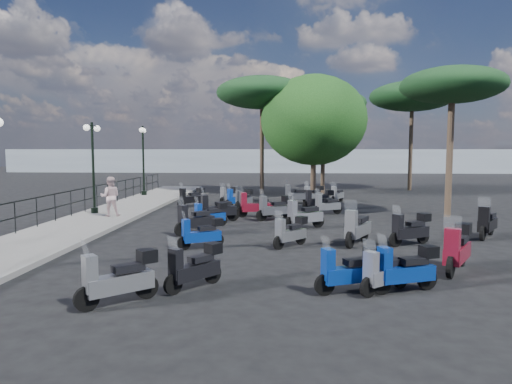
# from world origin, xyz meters

# --- Properties ---
(ground) EXTENTS (120.00, 120.00, 0.00)m
(ground) POSITION_xyz_m (0.00, 0.00, 0.00)
(ground) COLOR black
(ground) RESTS_ON ground
(sidewalk) EXTENTS (3.00, 30.00, 0.15)m
(sidewalk) POSITION_xyz_m (-6.50, 3.00, 0.07)
(sidewalk) COLOR slate
(sidewalk) RESTS_ON ground
(railing) EXTENTS (0.04, 26.04, 1.10)m
(railing) POSITION_xyz_m (-7.80, 2.80, 0.90)
(railing) COLOR black
(railing) RESTS_ON sidewalk
(lamp_post_1) EXTENTS (0.38, 1.19, 4.04)m
(lamp_post_1) POSITION_xyz_m (-7.19, 3.11, 2.46)
(lamp_post_1) COLOR black
(lamp_post_1) RESTS_ON sidewalk
(lamp_post_2) EXTENTS (0.46, 1.25, 4.29)m
(lamp_post_2) POSITION_xyz_m (-7.42, 11.19, 2.60)
(lamp_post_2) COLOR black
(lamp_post_2) RESTS_ON sidewalk
(pedestrian_far) EXTENTS (0.96, 0.82, 1.69)m
(pedestrian_far) POSITION_xyz_m (-6.08, 2.13, 1.00)
(pedestrian_far) COLOR #C6A6A9
(pedestrian_far) RESTS_ON sidewalk
(scooter_0) EXTENTS (1.36, 1.23, 1.33)m
(scooter_0) POSITION_xyz_m (-1.90, -8.35, 0.50)
(scooter_0) COLOR black
(scooter_0) RESTS_ON ground
(scooter_1) EXTENTS (1.35, 0.88, 1.18)m
(scooter_1) POSITION_xyz_m (-1.19, -3.28, 0.44)
(scooter_1) COLOR black
(scooter_1) RESTS_ON ground
(scooter_2) EXTENTS (1.31, 1.02, 1.21)m
(scooter_2) POSITION_xyz_m (-1.54, 0.55, 0.46)
(scooter_2) COLOR black
(scooter_2) RESTS_ON ground
(scooter_3) EXTENTS (1.70, 0.97, 1.46)m
(scooter_3) POSITION_xyz_m (-1.45, 1.76, 0.51)
(scooter_3) COLOR black
(scooter_3) RESTS_ON ground
(scooter_4) EXTENTS (1.25, 1.27, 1.29)m
(scooter_4) POSITION_xyz_m (-3.48, 6.52, 0.49)
(scooter_4) COLOR black
(scooter_4) RESTS_ON ground
(scooter_5) EXTENTS (0.86, 1.38, 1.20)m
(scooter_5) POSITION_xyz_m (-1.73, 8.14, 0.45)
(scooter_5) COLOR black
(scooter_5) RESTS_ON ground
(scooter_6) EXTENTS (1.10, 1.27, 1.22)m
(scooter_6) POSITION_xyz_m (-0.63, -7.26, 0.46)
(scooter_6) COLOR black
(scooter_6) RESTS_ON ground
(scooter_7) EXTENTS (1.28, 1.32, 1.38)m
(scooter_7) POSITION_xyz_m (-1.84, -1.00, 0.48)
(scooter_7) COLOR black
(scooter_7) RESTS_ON ground
(scooter_8) EXTENTS (1.52, 1.04, 1.35)m
(scooter_8) POSITION_xyz_m (0.92, 2.41, 0.51)
(scooter_8) COLOR black
(scooter_8) RESTS_ON ground
(scooter_9) EXTENTS (0.85, 1.40, 1.20)m
(scooter_9) POSITION_xyz_m (-0.69, 6.14, 0.45)
(scooter_9) COLOR black
(scooter_9) RESTS_ON ground
(scooter_10) EXTENTS (1.39, 0.98, 1.25)m
(scooter_10) POSITION_xyz_m (-1.00, 6.60, 0.47)
(scooter_10) COLOR black
(scooter_10) RESTS_ON ground
(scooter_11) EXTENTS (1.21, 1.03, 1.19)m
(scooter_11) POSITION_xyz_m (3.39, -7.32, 0.41)
(scooter_11) COLOR black
(scooter_11) RESTS_ON ground
(scooter_12) EXTENTS (1.09, 1.21, 1.18)m
(scooter_12) POSITION_xyz_m (1.51, -2.90, 0.45)
(scooter_12) COLOR black
(scooter_12) RESTS_ON ground
(scooter_13) EXTENTS (1.73, 0.73, 1.40)m
(scooter_13) POSITION_xyz_m (0.04, 3.24, 0.49)
(scooter_13) COLOR black
(scooter_13) RESTS_ON ground
(scooter_14) EXTENTS (1.58, 0.74, 1.30)m
(scooter_14) POSITION_xyz_m (3.05, 5.74, 0.49)
(scooter_14) COLOR black
(scooter_14) RESTS_ON ground
(scooter_15) EXTENTS (1.64, 0.75, 1.35)m
(scooter_15) POSITION_xyz_m (2.02, 8.29, 0.47)
(scooter_15) COLOR black
(scooter_15) RESTS_ON ground
(scooter_16) EXTENTS (1.48, 0.79, 1.24)m
(scooter_16) POSITION_xyz_m (2.67, -7.34, 0.47)
(scooter_16) COLOR black
(scooter_16) RESTS_ON ground
(scooter_17) EXTENTS (1.52, 0.78, 1.26)m
(scooter_17) POSITION_xyz_m (3.86, -7.23, 0.48)
(scooter_17) COLOR black
(scooter_17) RESTS_ON ground
(scooter_18) EXTENTS (1.05, 1.68, 1.47)m
(scooter_18) POSITION_xyz_m (3.61, -2.45, 0.51)
(scooter_18) COLOR black
(scooter_18) RESTS_ON ground
(scooter_19) EXTENTS (1.57, 1.06, 1.41)m
(scooter_19) POSITION_xyz_m (2.06, 0.33, 0.49)
(scooter_19) COLOR black
(scooter_19) RESTS_ON ground
(scooter_20) EXTENTS (1.41, 0.84, 1.22)m
(scooter_20) POSITION_xyz_m (3.30, 4.18, 0.42)
(scooter_20) COLOR black
(scooter_20) RESTS_ON ground
(scooter_21) EXTENTS (1.24, 1.15, 1.23)m
(scooter_21) POSITION_xyz_m (3.00, 8.86, 0.46)
(scooter_21) COLOR black
(scooter_21) RESTS_ON ground
(scooter_23) EXTENTS (1.14, 1.66, 1.48)m
(scooter_23) POSITION_xyz_m (5.55, -5.52, 0.56)
(scooter_23) COLOR black
(scooter_23) RESTS_ON ground
(scooter_24) EXTENTS (1.46, 0.97, 1.29)m
(scooter_24) POSITION_xyz_m (5.27, -2.41, 0.49)
(scooter_24) COLOR black
(scooter_24) RESTS_ON ground
(scooter_25) EXTENTS (1.13, 1.55, 1.44)m
(scooter_25) POSITION_xyz_m (8.18, -1.10, 0.50)
(scooter_25) COLOR black
(scooter_25) RESTS_ON ground
(scooter_26) EXTENTS (0.87, 1.32, 1.18)m
(scooter_26) POSITION_xyz_m (4.35, 9.16, 0.41)
(scooter_26) COLOR black
(scooter_26) RESTS_ON ground
(broadleaf_tree) EXTENTS (6.89, 6.89, 7.81)m
(broadleaf_tree) POSITION_xyz_m (3.26, 13.24, 4.88)
(broadleaf_tree) COLOR #38281E
(broadleaf_tree) RESTS_ON ground
(pine_0) EXTENTS (5.70, 5.70, 7.03)m
(pine_0) POSITION_xyz_m (3.98, 14.35, 6.01)
(pine_0) COLOR #38281E
(pine_0) RESTS_ON ground
(pine_1) EXTENTS (6.15, 6.15, 7.89)m
(pine_1) POSITION_xyz_m (10.58, 17.19, 6.79)
(pine_1) COLOR #38281E
(pine_1) RESTS_ON ground
(pine_2) EXTENTS (6.14, 6.14, 7.84)m
(pine_2) POSITION_xyz_m (-0.15, 14.13, 6.75)
(pine_2) COLOR #38281E
(pine_2) RESTS_ON ground
(pine_3) EXTENTS (4.49, 4.49, 6.57)m
(pine_3) POSITION_xyz_m (8.61, 3.82, 5.74)
(pine_3) COLOR #38281E
(pine_3) RESTS_ON ground
(distant_hills) EXTENTS (70.00, 8.00, 3.00)m
(distant_hills) POSITION_xyz_m (0.00, 45.00, 1.50)
(distant_hills) COLOR gray
(distant_hills) RESTS_ON ground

